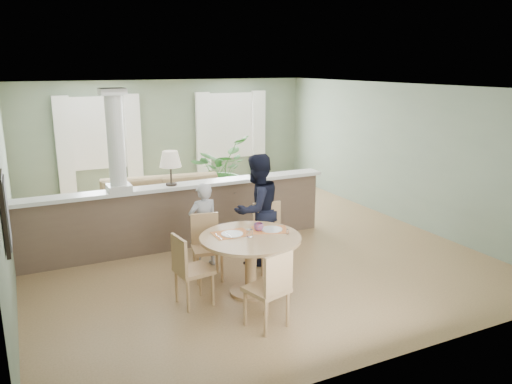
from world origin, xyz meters
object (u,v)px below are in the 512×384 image
chair_far_man (269,233)px  child_person (203,225)px  chair_side (188,267)px  chair_far_boy (206,243)px  dining_table (251,248)px  houseplant (220,171)px  man_person (257,209)px  chair_near (271,286)px  sofa (164,202)px

chair_far_man → child_person: bearing=157.0°
chair_far_man → chair_side: size_ratio=1.07×
chair_far_man → chair_side: bearing=-148.6°
chair_far_boy → chair_side: (-0.52, -0.75, 0.01)m
dining_table → houseplant: bearing=73.3°
child_person → man_person: size_ratio=0.76×
chair_near → chair_side: (-0.68, 0.99, -0.01)m
dining_table → man_person: 1.12m
sofa → man_person: (0.78, -2.53, 0.43)m
sofa → child_person: (-0.01, -2.30, 0.22)m
chair_far_man → dining_table: bearing=-124.9°
dining_table → chair_far_man: chair_far_man is taller
man_person → chair_near: bearing=50.9°
chair_near → child_person: (-0.05, 2.15, 0.12)m
sofa → child_person: 2.31m
sofa → chair_far_man: bearing=-65.2°
chair_far_man → child_person: 1.01m
chair_far_boy → chair_near: 1.74m
dining_table → chair_side: 0.88m
dining_table → chair_far_man: (0.62, 0.65, -0.09)m
houseplant → chair_near: houseplant is taller
chair_far_boy → chair_side: bearing=-114.9°
dining_table → chair_side: bearing=178.5°
sofa → man_person: man_person is taller
sofa → houseplant: houseplant is taller
sofa → chair_far_boy: bearing=-84.5°
houseplant → chair_far_boy: size_ratio=1.58×
sofa → chair_side: bearing=-92.4°
sofa → chair_near: chair_near is taller
sofa → houseplant: 1.86m
chair_far_boy → child_person: child_person is taller
chair_far_boy → chair_near: size_ratio=0.96×
houseplant → dining_table: houseplant is taller
chair_near → dining_table: bearing=-117.1°
chair_far_boy → man_person: (0.90, 0.18, 0.35)m
dining_table → chair_far_man: bearing=46.6°
dining_table → sofa: bearing=93.8°
sofa → chair_far_man: (0.85, -2.83, 0.12)m
chair_far_man → child_person: (-0.86, 0.53, 0.10)m
chair_near → houseplant: bearing=-121.6°
houseplant → chair_side: houseplant is taller
dining_table → child_person: bearing=101.7°
dining_table → chair_far_boy: chair_far_boy is taller
sofa → child_person: size_ratio=2.29×
houseplant → child_person: size_ratio=1.13×
chair_far_man → chair_far_boy: bearing=-178.4°
dining_table → chair_far_man: size_ratio=1.33×
houseplant → dining_table: size_ratio=1.10×
sofa → child_person: bearing=-82.3°
dining_table → man_person: bearing=59.7°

